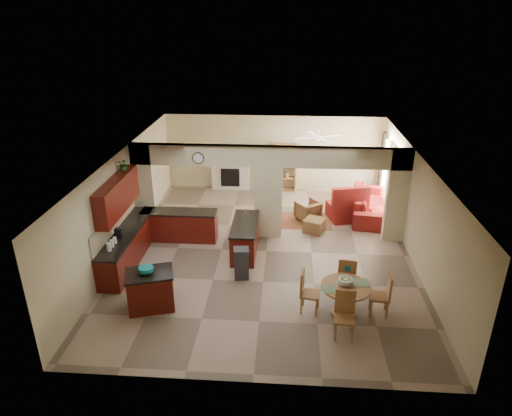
# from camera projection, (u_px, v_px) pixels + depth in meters

# --- Properties ---
(floor) EXTENTS (10.00, 10.00, 0.00)m
(floor) POSITION_uv_depth(u_px,v_px,m) (266.00, 251.00, 12.98)
(floor) COLOR gray
(floor) RESTS_ON ground
(ceiling) EXTENTS (10.00, 10.00, 0.00)m
(ceiling) POSITION_uv_depth(u_px,v_px,m) (267.00, 157.00, 11.86)
(ceiling) COLOR white
(ceiling) RESTS_ON wall_back
(wall_back) EXTENTS (8.00, 0.00, 8.00)m
(wall_back) POSITION_uv_depth(u_px,v_px,m) (273.00, 153.00, 16.99)
(wall_back) COLOR #B9AE87
(wall_back) RESTS_ON floor
(wall_front) EXTENTS (8.00, 0.00, 8.00)m
(wall_front) POSITION_uv_depth(u_px,v_px,m) (253.00, 320.00, 7.84)
(wall_front) COLOR #B9AE87
(wall_front) RESTS_ON floor
(wall_left) EXTENTS (0.00, 10.00, 10.00)m
(wall_left) POSITION_uv_depth(u_px,v_px,m) (123.00, 202.00, 12.67)
(wall_left) COLOR #B9AE87
(wall_left) RESTS_ON floor
(wall_right) EXTENTS (0.00, 10.00, 10.00)m
(wall_right) POSITION_uv_depth(u_px,v_px,m) (416.00, 210.00, 12.16)
(wall_right) COLOR #B9AE87
(wall_right) RESTS_ON floor
(partition_left_pier) EXTENTS (0.60, 0.25, 2.80)m
(partition_left_pier) POSITION_uv_depth(u_px,v_px,m) (144.00, 189.00, 13.57)
(partition_left_pier) COLOR #B9AE87
(partition_left_pier) RESTS_ON floor
(partition_center_pier) EXTENTS (0.80, 0.25, 2.20)m
(partition_center_pier) POSITION_uv_depth(u_px,v_px,m) (268.00, 202.00, 13.45)
(partition_center_pier) COLOR #B9AE87
(partition_center_pier) RESTS_ON floor
(partition_right_pier) EXTENTS (0.60, 0.25, 2.80)m
(partition_right_pier) POSITION_uv_depth(u_px,v_px,m) (397.00, 196.00, 13.09)
(partition_right_pier) COLOR #B9AE87
(partition_right_pier) RESTS_ON floor
(partition_header) EXTENTS (8.00, 0.25, 0.60)m
(partition_header) POSITION_uv_depth(u_px,v_px,m) (269.00, 156.00, 12.89)
(partition_header) COLOR #B9AE87
(partition_header) RESTS_ON partition_center_pier
(kitchen_counter) EXTENTS (2.52, 3.29, 1.48)m
(kitchen_counter) POSITION_uv_depth(u_px,v_px,m) (150.00, 237.00, 12.77)
(kitchen_counter) COLOR #451008
(kitchen_counter) RESTS_ON floor
(upper_cabinets) EXTENTS (0.35, 2.40, 0.90)m
(upper_cabinets) POSITION_uv_depth(u_px,v_px,m) (117.00, 195.00, 11.72)
(upper_cabinets) COLOR #451008
(upper_cabinets) RESTS_ON wall_left
(peninsula) EXTENTS (0.70, 1.85, 0.91)m
(peninsula) POSITION_uv_depth(u_px,v_px,m) (245.00, 238.00, 12.73)
(peninsula) COLOR #451008
(peninsula) RESTS_ON floor
(wall_clock) EXTENTS (0.34, 0.03, 0.34)m
(wall_clock) POSITION_uv_depth(u_px,v_px,m) (198.00, 158.00, 12.90)
(wall_clock) COLOR #4E2B1A
(wall_clock) RESTS_ON partition_header
(rug) EXTENTS (1.60, 1.30, 0.01)m
(rug) POSITION_uv_depth(u_px,v_px,m) (306.00, 221.00, 14.82)
(rug) COLOR brown
(rug) RESTS_ON floor
(fireplace) EXTENTS (1.60, 0.35, 1.20)m
(fireplace) POSITION_uv_depth(u_px,v_px,m) (231.00, 173.00, 17.25)
(fireplace) COLOR beige
(fireplace) RESTS_ON floor
(shelving_unit) EXTENTS (1.00, 0.32, 1.80)m
(shelving_unit) POSITION_uv_depth(u_px,v_px,m) (282.00, 168.00, 17.00)
(shelving_unit) COLOR #9E6236
(shelving_unit) RESTS_ON floor
(window_a) EXTENTS (0.02, 0.90, 1.90)m
(window_a) POSITION_uv_depth(u_px,v_px,m) (396.00, 186.00, 14.34)
(window_a) COLOR white
(window_a) RESTS_ON wall_right
(window_b) EXTENTS (0.02, 0.90, 1.90)m
(window_b) POSITION_uv_depth(u_px,v_px,m) (386.00, 169.00, 15.90)
(window_b) COLOR white
(window_b) RESTS_ON wall_right
(glazed_door) EXTENTS (0.02, 0.70, 2.10)m
(glazed_door) POSITION_uv_depth(u_px,v_px,m) (390.00, 182.00, 15.18)
(glazed_door) COLOR white
(glazed_door) RESTS_ON wall_right
(drape_a_left) EXTENTS (0.10, 0.28, 2.30)m
(drape_a_left) POSITION_uv_depth(u_px,v_px,m) (399.00, 193.00, 13.80)
(drape_a_left) COLOR #381916
(drape_a_left) RESTS_ON wall_right
(drape_a_right) EXTENTS (0.10, 0.28, 2.30)m
(drape_a_right) POSITION_uv_depth(u_px,v_px,m) (391.00, 180.00, 14.89)
(drape_a_right) COLOR #381916
(drape_a_right) RESTS_ON wall_right
(drape_b_left) EXTENTS (0.10, 0.28, 2.30)m
(drape_b_left) POSITION_uv_depth(u_px,v_px,m) (388.00, 175.00, 15.35)
(drape_b_left) COLOR #381916
(drape_b_left) RESTS_ON wall_right
(drape_b_right) EXTENTS (0.10, 0.28, 2.30)m
(drape_b_right) POSITION_uv_depth(u_px,v_px,m) (382.00, 164.00, 16.45)
(drape_b_right) COLOR #381916
(drape_b_right) RESTS_ON wall_right
(ceiling_fan) EXTENTS (1.00, 1.00, 0.10)m
(ceiling_fan) POSITION_uv_depth(u_px,v_px,m) (318.00, 137.00, 14.60)
(ceiling_fan) COLOR white
(ceiling_fan) RESTS_ON ceiling
(kitchen_island) EXTENTS (1.23, 1.03, 0.91)m
(kitchen_island) POSITION_uv_depth(u_px,v_px,m) (151.00, 290.00, 10.37)
(kitchen_island) COLOR #451008
(kitchen_island) RESTS_ON floor
(teal_bowl) EXTENTS (0.33, 0.33, 0.15)m
(teal_bowl) POSITION_uv_depth(u_px,v_px,m) (146.00, 270.00, 10.13)
(teal_bowl) COLOR #138584
(teal_bowl) RESTS_ON kitchen_island
(trash_can) EXTENTS (0.40, 0.35, 0.77)m
(trash_can) POSITION_uv_depth(u_px,v_px,m) (241.00, 265.00, 11.54)
(trash_can) COLOR #2E2E30
(trash_can) RESTS_ON floor
(dining_table) EXTENTS (1.11, 1.11, 0.76)m
(dining_table) POSITION_uv_depth(u_px,v_px,m) (345.00, 296.00, 10.08)
(dining_table) COLOR #9E6236
(dining_table) RESTS_ON floor
(fruit_bowl) EXTENTS (0.33, 0.33, 0.18)m
(fruit_bowl) POSITION_uv_depth(u_px,v_px,m) (345.00, 281.00, 9.98)
(fruit_bowl) COLOR #7EAC25
(fruit_bowl) RESTS_ON dining_table
(sofa) EXTENTS (2.87, 1.43, 0.80)m
(sofa) POSITION_uv_depth(u_px,v_px,m) (370.00, 204.00, 15.11)
(sofa) COLOR maroon
(sofa) RESTS_ON floor
(chaise) EXTENTS (1.43, 1.27, 0.49)m
(chaise) POSITION_uv_depth(u_px,v_px,m) (348.00, 211.00, 14.94)
(chaise) COLOR maroon
(chaise) RESTS_ON floor
(armchair) EXTENTS (0.95, 0.95, 0.63)m
(armchair) POSITION_uv_depth(u_px,v_px,m) (308.00, 211.00, 14.81)
(armchair) COLOR maroon
(armchair) RESTS_ON floor
(ottoman) EXTENTS (0.74, 0.74, 0.41)m
(ottoman) POSITION_uv_depth(u_px,v_px,m) (314.00, 225.00, 14.04)
(ottoman) COLOR maroon
(ottoman) RESTS_ON floor
(plant) EXTENTS (0.36, 0.33, 0.33)m
(plant) POSITION_uv_depth(u_px,v_px,m) (123.00, 164.00, 12.09)
(plant) COLOR #144512
(plant) RESTS_ON upper_cabinets
(chair_north) EXTENTS (0.48, 0.48, 1.02)m
(chair_north) POSITION_uv_depth(u_px,v_px,m) (347.00, 275.00, 10.75)
(chair_north) COLOR #9E6236
(chair_north) RESTS_ON floor
(chair_east) EXTENTS (0.46, 0.46, 1.02)m
(chair_east) POSITION_uv_depth(u_px,v_px,m) (384.00, 293.00, 10.08)
(chair_east) COLOR #9E6236
(chair_east) RESTS_ON floor
(chair_south) EXTENTS (0.45, 0.45, 1.02)m
(chair_south) POSITION_uv_depth(u_px,v_px,m) (345.00, 312.00, 9.45)
(chair_south) COLOR #9E6236
(chair_south) RESTS_ON floor
(chair_west) EXTENTS (0.49, 0.49, 1.02)m
(chair_west) POSITION_uv_depth(u_px,v_px,m) (307.00, 290.00, 10.21)
(chair_west) COLOR #9E6236
(chair_west) RESTS_ON floor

